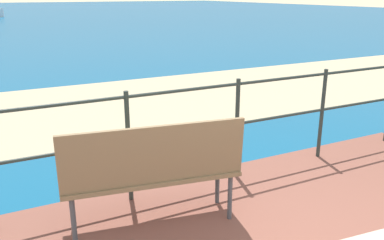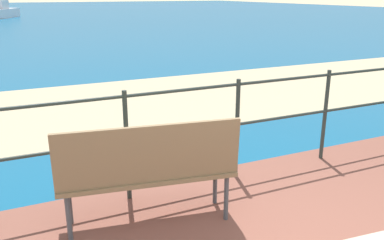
% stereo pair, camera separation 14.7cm
% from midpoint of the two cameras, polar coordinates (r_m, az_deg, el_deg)
% --- Properties ---
extents(sea_water, '(90.00, 90.00, 0.01)m').
position_cam_midpoint_polar(sea_water, '(41.13, -25.28, 13.24)').
color(sea_water, '#145B84').
rests_on(sea_water, ground).
extents(beach_strip, '(54.01, 4.01, 0.01)m').
position_cam_midpoint_polar(beach_strip, '(7.43, -13.61, 1.83)').
color(beach_strip, tan).
rests_on(beach_strip, ground).
extents(park_bench, '(1.51, 0.64, 0.94)m').
position_cam_midpoint_polar(park_bench, '(3.31, -6.74, -6.65)').
color(park_bench, '#8C704C').
rests_on(park_bench, patio_paving).
extents(railing_fence, '(5.94, 0.04, 1.06)m').
position_cam_midpoint_polar(railing_fence, '(3.95, -1.90, -0.67)').
color(railing_fence, '#2D3833').
rests_on(railing_fence, patio_paving).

